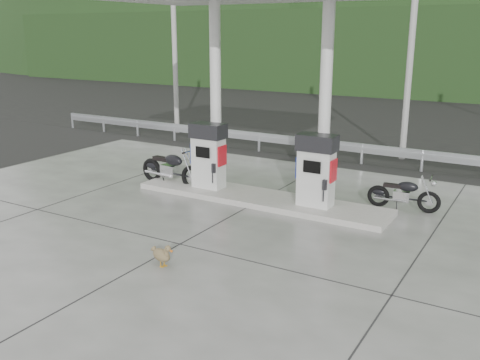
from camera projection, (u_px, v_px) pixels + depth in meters
The scene contains 15 objects.
ground at pixel (206, 231), 12.18m from camera, with size 160.00×160.00×0.00m, color black.
forecourt_apron at pixel (206, 230), 12.17m from camera, with size 18.00×14.00×0.02m, color #63635F.
pump_island at pixel (259, 198), 14.23m from camera, with size 7.00×1.40×0.15m, color gray.
gas_pump_left at pixel (208, 156), 14.75m from camera, with size 0.95×0.55×1.80m, color silver, non-canonical shape.
gas_pump_right at pixel (316, 170), 13.18m from camera, with size 0.95×0.55×1.80m, color silver, non-canonical shape.
canopy_column_left at pixel (216, 96), 14.65m from camera, with size 0.30×0.30×5.00m, color white.
canopy_column_right at pixel (325, 104), 13.08m from camera, with size 0.30×0.30×5.00m, color white.
guardrail at pixel (335, 141), 18.62m from camera, with size 26.00×0.16×1.42m, color #ADB1B6, non-canonical shape.
road at pixel (365, 143), 21.71m from camera, with size 60.00×7.00×0.01m, color black.
utility_pole_a at pixel (174, 41), 22.91m from camera, with size 0.22×0.22×8.00m, color #999893.
utility_pole_b at pixel (411, 43), 18.00m from camera, with size 0.22×0.22×8.00m, color #999893.
tree_band at pixel (453, 53), 36.26m from camera, with size 80.00×6.00×6.00m, color black.
motorcycle_left at pixel (171, 169), 15.57m from camera, with size 2.12×0.67×1.00m, color black, non-canonical shape.
motorcycle_right at pixel (404, 194), 13.46m from camera, with size 1.69×0.53×0.80m, color black, non-canonical shape.
duck at pixel (161, 255), 10.26m from camera, with size 0.57×0.16×0.41m, color brown, non-canonical shape.
Camera 1 is at (6.47, -9.44, 4.37)m, focal length 40.00 mm.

